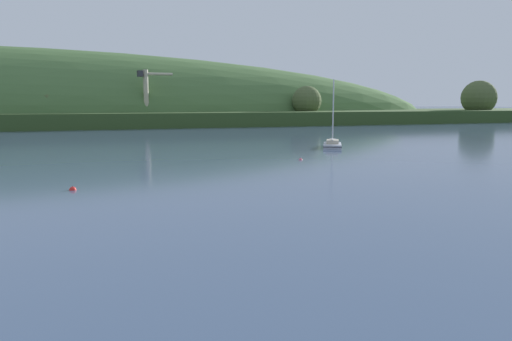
{
  "coord_description": "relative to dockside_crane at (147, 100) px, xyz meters",
  "views": [
    {
      "loc": [
        -10.24,
        3.64,
        7.74
      ],
      "look_at": [
        7.4,
        43.62,
        1.74
      ],
      "focal_mm": 35.07,
      "sensor_mm": 36.0,
      "label": 1
    }
  ],
  "objects": [
    {
      "name": "dockside_crane",
      "position": [
        0.0,
        0.0,
        0.0
      ],
      "size": [
        11.24,
        3.53,
        17.9
      ],
      "rotation": [
        0.0,
        0.0,
        0.01
      ],
      "color": "#4C4C51",
      "rests_on": "ground"
    },
    {
      "name": "sailboat_near_mooring",
      "position": [
        14.12,
        -87.35,
        -8.2
      ],
      "size": [
        7.08,
        8.79,
        13.04
      ],
      "rotation": [
        0.0,
        0.0,
        1.0
      ],
      "color": "#ADB2BC",
      "rests_on": "ground"
    },
    {
      "name": "mooring_buoy_foreground",
      "position": [
        -0.58,
        -102.58,
        -8.35
      ],
      "size": [
        0.5,
        0.5,
        0.58
      ],
      "color": "#E06675",
      "rests_on": "ground"
    },
    {
      "name": "mooring_buoy_midchannel",
      "position": [
        -30.34,
        -114.87,
        -8.35
      ],
      "size": [
        0.62,
        0.62,
        0.7
      ],
      "color": "red",
      "rests_on": "ground"
    }
  ]
}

